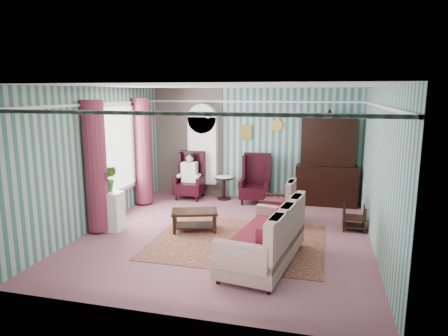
% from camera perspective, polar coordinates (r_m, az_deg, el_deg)
% --- Properties ---
extents(floor, '(6.00, 6.00, 0.00)m').
position_cam_1_polar(floor, '(8.04, 0.34, -9.53)').
color(floor, '#8F5362').
rests_on(floor, ground).
extents(room_shell, '(5.53, 6.02, 2.91)m').
position_cam_1_polar(room_shell, '(7.92, -3.70, 5.07)').
color(room_shell, '#3B6C68').
rests_on(room_shell, ground).
extents(bookcase, '(0.80, 0.28, 2.24)m').
position_cam_1_polar(bookcase, '(10.77, -3.03, 1.85)').
color(bookcase, white).
rests_on(bookcase, floor).
extents(dresser_hutch, '(1.50, 0.56, 2.36)m').
position_cam_1_polar(dresser_hutch, '(10.17, 14.54, 1.33)').
color(dresser_hutch, black).
rests_on(dresser_hutch, floor).
extents(wingback_left, '(0.76, 0.80, 1.25)m').
position_cam_1_polar(wingback_left, '(10.57, -4.92, -1.07)').
color(wingback_left, black).
rests_on(wingback_left, floor).
extents(wingback_right, '(0.76, 0.80, 1.25)m').
position_cam_1_polar(wingback_right, '(10.15, 4.47, -1.57)').
color(wingback_right, black).
rests_on(wingback_right, floor).
extents(seated_woman, '(0.44, 0.40, 1.18)m').
position_cam_1_polar(seated_woman, '(10.58, -4.91, -1.26)').
color(seated_woman, white).
rests_on(seated_woman, floor).
extents(round_side_table, '(0.50, 0.50, 0.60)m').
position_cam_1_polar(round_side_table, '(10.53, 0.02, -2.89)').
color(round_side_table, black).
rests_on(round_side_table, floor).
extents(nest_table, '(0.45, 0.38, 0.54)m').
position_cam_1_polar(nest_table, '(8.63, 18.10, -6.76)').
color(nest_table, black).
rests_on(nest_table, floor).
extents(plant_stand, '(0.55, 0.35, 0.80)m').
position_cam_1_polar(plant_stand, '(8.53, -16.11, -5.94)').
color(plant_stand, silver).
rests_on(plant_stand, floor).
extents(rug, '(3.20, 2.60, 0.01)m').
position_cam_1_polar(rug, '(7.70, 2.00, -10.42)').
color(rug, '#531F1B').
rests_on(rug, floor).
extents(sofa, '(1.33, 2.24, 0.99)m').
position_cam_1_polar(sofa, '(6.64, 5.57, -9.52)').
color(sofa, beige).
rests_on(sofa, floor).
extents(floral_armchair, '(0.79, 0.84, 1.06)m').
position_cam_1_polar(floral_armchair, '(8.70, 7.59, -4.40)').
color(floral_armchair, beige).
rests_on(floral_armchair, floor).
extents(coffee_table, '(1.04, 0.79, 0.43)m').
position_cam_1_polar(coffee_table, '(8.22, -4.20, -7.52)').
color(coffee_table, black).
rests_on(coffee_table, floor).
extents(potted_plant_a, '(0.52, 0.50, 0.46)m').
position_cam_1_polar(potted_plant_a, '(8.30, -17.11, -1.97)').
color(potted_plant_a, '#285A1C').
rests_on(potted_plant_a, plant_stand).
extents(potted_plant_b, '(0.33, 0.28, 0.53)m').
position_cam_1_polar(potted_plant_b, '(8.42, -16.04, -1.47)').
color(potted_plant_b, '#224A17').
rests_on(potted_plant_b, plant_stand).
extents(potted_plant_c, '(0.29, 0.29, 0.43)m').
position_cam_1_polar(potted_plant_c, '(8.51, -16.53, -1.72)').
color(potted_plant_c, '#1C5A20').
rests_on(potted_plant_c, plant_stand).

